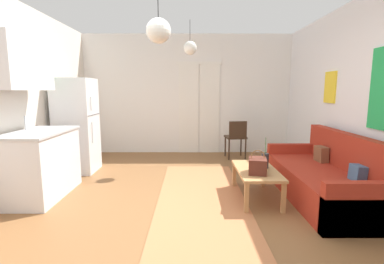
% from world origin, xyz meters
% --- Properties ---
extents(ground_plane, '(5.33, 7.26, 0.10)m').
position_xyz_m(ground_plane, '(0.00, 0.00, -0.05)').
color(ground_plane, brown).
extents(wall_back, '(4.93, 0.13, 2.72)m').
position_xyz_m(wall_back, '(0.01, 3.38, 1.35)').
color(wall_back, white).
rests_on(wall_back, ground_plane).
extents(area_rug, '(1.17, 3.27, 0.01)m').
position_xyz_m(area_rug, '(0.22, 0.40, 0.01)').
color(area_rug, '#B26B42').
rests_on(area_rug, ground_plane).
extents(couch, '(0.88, 2.08, 0.89)m').
position_xyz_m(couch, '(1.92, 0.46, 0.27)').
color(couch, maroon).
rests_on(couch, ground_plane).
extents(coffee_table, '(0.53, 1.01, 0.41)m').
position_xyz_m(coffee_table, '(0.97, 0.47, 0.36)').
color(coffee_table, '#B27F4C').
rests_on(coffee_table, ground_plane).
extents(bamboo_vase, '(0.10, 0.10, 0.42)m').
position_xyz_m(bamboo_vase, '(1.09, 0.53, 0.51)').
color(bamboo_vase, '#2D2D33').
rests_on(bamboo_vase, coffee_table).
extents(handbag, '(0.27, 0.32, 0.31)m').
position_xyz_m(handbag, '(0.93, 0.29, 0.51)').
color(handbag, '#512319').
rests_on(handbag, coffee_table).
extents(refrigerator, '(0.66, 0.63, 1.67)m').
position_xyz_m(refrigerator, '(-1.97, 1.78, 0.84)').
color(refrigerator, white).
rests_on(refrigerator, ground_plane).
extents(kitchen_counter, '(0.64, 1.18, 2.16)m').
position_xyz_m(kitchen_counter, '(-2.03, 0.58, 0.81)').
color(kitchen_counter, silver).
rests_on(kitchen_counter, ground_plane).
extents(accent_chair, '(0.46, 0.44, 0.82)m').
position_xyz_m(accent_chair, '(1.05, 2.71, 0.49)').
color(accent_chair, '#382619').
rests_on(accent_chair, ground_plane).
extents(pendant_lamp_near, '(0.23, 0.23, 0.83)m').
position_xyz_m(pendant_lamp_near, '(-0.22, -0.48, 2.01)').
color(pendant_lamp_near, black).
extents(pendant_lamp_far, '(0.25, 0.25, 0.62)m').
position_xyz_m(pendant_lamp_far, '(0.06, 2.09, 2.23)').
color(pendant_lamp_far, black).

